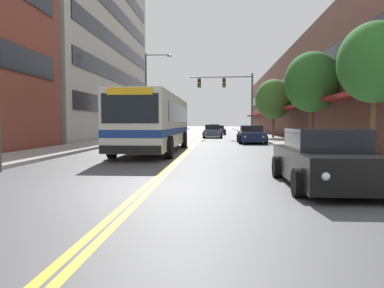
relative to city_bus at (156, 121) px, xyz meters
The scene contains 20 objects.
ground_plane 25.23m from the city_bus, 86.10° to the left, with size 240.00×240.00×0.00m, color #4C4C4F.
sidewalk_left 25.71m from the city_bus, 101.80° to the left, with size 2.92×106.00×0.14m.
sidewalk_right 26.62m from the city_bus, 70.95° to the left, with size 2.92×106.00×0.14m.
centre_line 25.23m from the city_bus, 86.10° to the left, with size 0.34×106.00×0.01m.
office_tower_left 24.78m from the city_bus, 124.47° to the left, with size 12.08×28.39×22.45m.
storefront_row_right 29.06m from the city_bus, 60.24° to the left, with size 9.10×68.00×8.91m.
city_bus is the anchor object (origin of this frame).
car_silver_parked_left_near 10.57m from the city_bus, 104.18° to the left, with size 1.99×4.27×1.23m.
car_black_parked_right_foreground 12.53m from the city_bus, 60.93° to the right, with size 2.18×4.69×1.43m.
car_navy_parked_right_mid 10.64m from the city_bus, 55.57° to the left, with size 2.10×4.54×1.37m.
car_champagne_moving_lead 46.13m from the city_bus, 86.70° to the left, with size 2.17×4.80×1.30m.
car_charcoal_moving_second 29.52m from the city_bus, 83.44° to the left, with size 2.18×4.35×1.21m.
car_slate_blue_moving_third 19.24m from the city_bus, 81.44° to the left, with size 2.03×4.15×1.37m.
traffic_signal_mast 19.51m from the city_bus, 75.81° to the left, with size 6.51×0.38×6.65m.
street_lamp_left_near 9.93m from the city_bus, 110.45° to the right, with size 2.08×0.28×7.83m.
street_lamp_left_far 16.49m from the city_bus, 101.47° to the left, with size 2.67×0.28×8.26m.
street_tree_right_near 11.31m from the city_bus, 37.46° to the right, with size 2.57×2.57×4.94m.
street_tree_right_mid 9.81m from the city_bus, 17.60° to the left, with size 3.31×3.31×5.71m.
street_tree_right_far 18.38m from the city_bus, 61.51° to the left, with size 3.45×3.45×5.58m.
fire_hydrant 9.12m from the city_bus, 32.21° to the right, with size 0.29×0.21×0.84m.
Camera 1 is at (1.67, -8.42, 1.57)m, focal length 35.00 mm.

